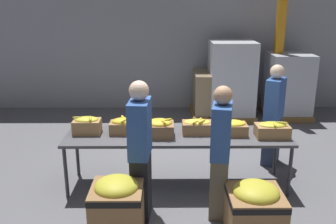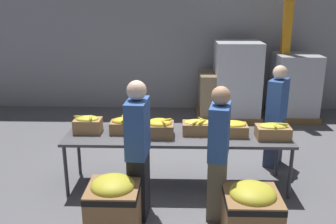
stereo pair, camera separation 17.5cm
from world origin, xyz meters
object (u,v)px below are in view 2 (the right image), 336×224
(sorting_table, at_px, (177,138))
(banana_box_0, at_px, (88,124))
(volunteer_1, at_px, (138,152))
(donation_bin_0, at_px, (114,205))
(banana_box_5, at_px, (273,131))
(banana_box_1, at_px, (125,125))
(volunteer_0, at_px, (218,154))
(banana_box_3, at_px, (198,127))
(donation_bin_1, at_px, (251,210))
(banana_box_2, at_px, (159,128))
(pallet_stack_0, at_px, (222,95))
(pallet_stack_1, at_px, (294,87))
(support_pillar, at_px, (287,28))
(volunteer_2, at_px, (276,117))
(banana_box_4, at_px, (232,128))
(pallet_stack_2, at_px, (237,81))

(sorting_table, xyz_separation_m, banana_box_0, (-1.29, 0.08, 0.17))
(volunteer_1, xyz_separation_m, donation_bin_0, (-0.24, -0.44, -0.47))
(banana_box_5, distance_m, donation_bin_0, 2.38)
(banana_box_1, distance_m, volunteer_0, 1.51)
(banana_box_3, distance_m, donation_bin_1, 1.51)
(banana_box_2, relative_size, pallet_stack_0, 0.35)
(volunteer_0, xyz_separation_m, pallet_stack_1, (2.10, 4.04, -0.12))
(banana_box_5, relative_size, support_pillar, 0.11)
(sorting_table, distance_m, banana_box_2, 0.31)
(banana_box_0, height_order, volunteer_1, volunteer_1)
(banana_box_3, xyz_separation_m, support_pillar, (2.06, 3.30, 1.11))
(donation_bin_0, bearing_deg, pallet_stack_0, 69.46)
(banana_box_1, xyz_separation_m, volunteer_0, (1.26, -0.84, -0.07))
(volunteer_2, xyz_separation_m, pallet_stack_0, (-0.56, 2.59, -0.32))
(banana_box_0, height_order, banana_box_3, banana_box_0)
(donation_bin_1, bearing_deg, pallet_stack_1, 68.68)
(banana_box_4, xyz_separation_m, banana_box_5, (0.55, -0.10, -0.00))
(sorting_table, height_order, volunteer_1, volunteer_1)
(volunteer_2, relative_size, donation_bin_1, 2.46)
(donation_bin_0, distance_m, pallet_stack_1, 5.60)
(banana_box_5, distance_m, pallet_stack_1, 3.60)
(volunteer_1, height_order, pallet_stack_2, volunteer_1)
(donation_bin_0, bearing_deg, banana_box_3, 52.47)
(donation_bin_1, bearing_deg, banana_box_2, 132.87)
(pallet_stack_2, bearing_deg, pallet_stack_1, 1.76)
(pallet_stack_0, bearing_deg, pallet_stack_2, -20.92)
(sorting_table, bearing_deg, volunteer_1, -120.65)
(banana_box_1, height_order, pallet_stack_1, pallet_stack_1)
(pallet_stack_0, bearing_deg, volunteer_2, -77.71)
(support_pillar, relative_size, pallet_stack_1, 2.75)
(sorting_table, distance_m, donation_bin_0, 1.46)
(banana_box_3, bearing_deg, sorting_table, -166.44)
(donation_bin_0, xyz_separation_m, support_pillar, (3.05, 4.60, 1.61))
(pallet_stack_0, bearing_deg, donation_bin_1, -92.01)
(banana_box_3, height_order, banana_box_5, banana_box_5)
(support_pillar, bearing_deg, banana_box_0, -137.81)
(support_pillar, bearing_deg, pallet_stack_1, -20.20)
(pallet_stack_0, bearing_deg, banana_box_5, -84.84)
(volunteer_0, height_order, pallet_stack_2, pallet_stack_2)
(banana_box_5, relative_size, volunteer_1, 0.26)
(banana_box_4, distance_m, support_pillar, 3.87)
(volunteer_0, bearing_deg, banana_box_0, 75.97)
(volunteer_2, bearing_deg, pallet_stack_2, -142.99)
(sorting_table, relative_size, volunteer_1, 1.82)
(sorting_table, height_order, banana_box_1, banana_box_1)
(support_pillar, xyz_separation_m, pallet_stack_0, (-1.34, -0.02, -1.50))
(donation_bin_0, distance_m, support_pillar, 5.75)
(volunteer_0, distance_m, pallet_stack_0, 4.15)
(volunteer_0, xyz_separation_m, donation_bin_1, (0.34, -0.47, -0.48))
(banana_box_3, bearing_deg, donation_bin_0, -127.53)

